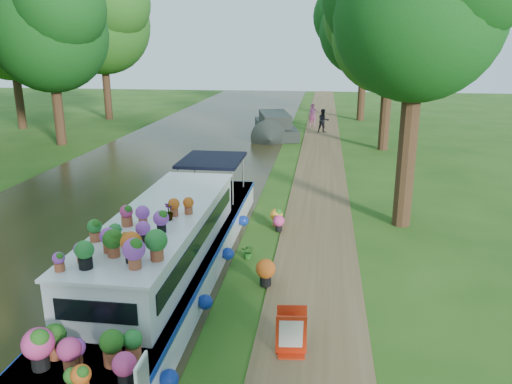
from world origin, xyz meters
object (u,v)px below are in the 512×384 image
Objects in this scene: sandwich_board at (291,335)px; pedestrian_pink at (313,115)px; pedestrian_dark at (323,121)px; second_boat at (275,126)px; plant_boat at (164,255)px.

pedestrian_pink is at bearing 84.88° from sandwich_board.
sandwich_board is 24.29m from pedestrian_dark.
pedestrian_pink is (-0.32, 26.86, 0.39)m from sandwich_board.
second_boat is 23.10m from sandwich_board.
pedestrian_pink reaches higher than sandwich_board.
plant_boat reaches higher than pedestrian_dark.
second_boat is 4.51m from pedestrian_pink.
sandwich_board is at bearing -108.55° from pedestrian_pink.
plant_boat is 8.96× the size of pedestrian_dark.
plant_boat is 8.58× the size of pedestrian_pink.
pedestrian_pink reaches higher than pedestrian_dark.
sandwich_board is 26.87m from pedestrian_pink.
plant_boat reaches higher than second_boat.
pedestrian_dark reaches higher than sandwich_board.
second_boat reaches higher than sandwich_board.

